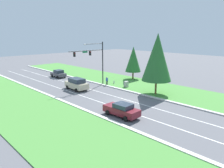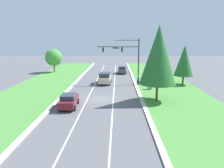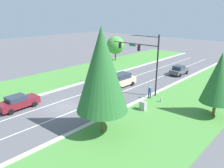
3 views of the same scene
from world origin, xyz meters
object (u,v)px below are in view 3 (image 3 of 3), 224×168
Objects in this scene: burgundy_sedan at (18,102)px; champagne_suv at (121,80)px; pedestrian at (150,92)px; fire_hydrant at (161,100)px; oak_near_left_tree at (115,45)px; traffic_signal_mast at (144,55)px; conifer_near_right_tree at (219,78)px; utility_cabinet at (143,106)px; conifer_far_right_tree at (102,70)px; graphite_sedan at (179,70)px.

champagne_suv is (3.56, 14.59, 0.21)m from burgundy_sedan.
pedestrian is 1.92m from fire_hydrant.
oak_near_left_tree is at bearing 144.76° from fire_hydrant.
conifer_near_right_tree is at bearing -5.08° from traffic_signal_mast.
utility_cabinet is 1.58× the size of fire_hydrant.
utility_cabinet is 0.11× the size of conifer_far_right_tree.
burgundy_sedan is 12.71m from conifer_far_right_tree.
graphite_sedan is (-0.57, 12.39, -4.65)m from traffic_signal_mast.
fire_hydrant is at bearing -35.24° from oak_near_left_tree.
conifer_near_right_tree is (6.27, 0.48, 4.06)m from fire_hydrant.
conifer_far_right_tree reaches higher than burgundy_sedan.
champagne_suv is 9.13m from utility_cabinet.
graphite_sedan is 2.53× the size of pedestrian.
traffic_signal_mast is 4.90× the size of pedestrian.
graphite_sedan is 0.74× the size of oak_near_left_tree.
graphite_sedan is 0.60× the size of conifer_near_right_tree.
pedestrian is 11.62m from conifer_far_right_tree.
conifer_near_right_tree is (17.76, 13.64, 3.57)m from burgundy_sedan.
conifer_near_right_tree reaches higher than champagne_suv.
champagne_suv is at bearing -45.51° from oak_near_left_tree.
oak_near_left_tree is at bearing 136.34° from champagne_suv.
pedestrian is (2.05, -1.28, -4.56)m from traffic_signal_mast.
conifer_far_right_tree is at bearing -91.80° from fire_hydrant.
champagne_suv is at bearing 176.15° from conifer_near_right_tree.
burgundy_sedan is 27.84m from graphite_sedan.
traffic_signal_mast is 7.49× the size of utility_cabinet.
traffic_signal_mast is at bearing -86.67° from graphite_sedan.
traffic_signal_mast is at bearing -32.69° from pedestrian.
conifer_near_right_tree is 12.66m from conifer_far_right_tree.
burgundy_sedan is 1.11× the size of graphite_sedan.
traffic_signal_mast reaches higher than burgundy_sedan.
pedestrian is 0.24× the size of conifer_near_right_tree.
traffic_signal_mast is 1.75× the size of burgundy_sedan.
burgundy_sedan is 2.80× the size of pedestrian.
fire_hydrant is 0.12× the size of oak_near_left_tree.
traffic_signal_mast is 6.02m from champagne_suv.
burgundy_sedan is at bearing -103.98° from graphite_sedan.
graphite_sedan is 24.89m from conifer_far_right_tree.
fire_hydrant is at bearing 46.42° from burgundy_sedan.
conifer_far_right_tree is at bearing 12.39° from burgundy_sedan.
utility_cabinet is 0.16× the size of conifer_near_right_tree.
pedestrian is (9.67, 13.26, 0.10)m from burgundy_sedan.
champagne_suv is at bearing -105.09° from graphite_sedan.
conifer_near_right_tree is at bearing -177.89° from pedestrian.
graphite_sedan reaches higher than utility_cabinet.
conifer_far_right_tree reaches higher than champagne_suv.
burgundy_sedan is 4.28× the size of utility_cabinet.
traffic_signal_mast is 1.16× the size of conifer_near_right_tree.
burgundy_sedan is (-7.62, -14.54, -4.66)m from traffic_signal_mast.
conifer_near_right_tree is at bearing 58.33° from conifer_far_right_tree.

